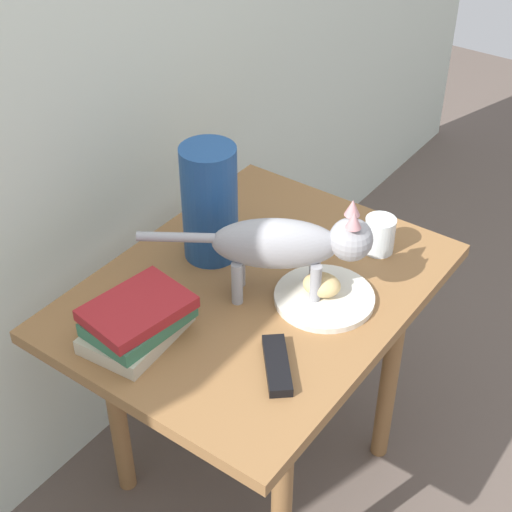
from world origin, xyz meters
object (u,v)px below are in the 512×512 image
(book_stack, at_px, (137,321))
(candle_jar, at_px, (379,237))
(plate, at_px, (324,298))
(cat, at_px, (290,244))
(green_vase, at_px, (210,203))
(tv_remote, at_px, (277,365))
(side_table, at_px, (256,315))
(bread_roll, at_px, (322,285))

(book_stack, bearing_deg, candle_jar, -24.47)
(plate, distance_m, cat, 0.15)
(green_vase, height_order, tv_remote, green_vase)
(side_table, height_order, plate, plate)
(bread_roll, xyz_separation_m, tv_remote, (-0.22, -0.04, -0.03))
(cat, xyz_separation_m, green_vase, (0.02, 0.22, 0.00))
(book_stack, bearing_deg, plate, -37.33)
(plate, relative_size, book_stack, 0.97)
(bread_roll, xyz_separation_m, green_vase, (-0.01, 0.29, 0.10))
(green_vase, bearing_deg, side_table, -103.45)
(side_table, xyz_separation_m, plate, (0.04, -0.15, 0.09))
(bread_roll, distance_m, book_stack, 0.39)
(side_table, height_order, green_vase, green_vase)
(plate, height_order, bread_roll, bread_roll)
(bread_roll, relative_size, cat, 0.19)
(green_vase, bearing_deg, cat, -95.04)
(side_table, relative_size, bread_roll, 10.26)
(book_stack, distance_m, tv_remote, 0.29)
(plate, bearing_deg, candle_jar, -1.43)
(cat, xyz_separation_m, book_stack, (-0.28, 0.17, -0.09))
(cat, distance_m, candle_jar, 0.28)
(bread_roll, relative_size, green_vase, 0.29)
(bread_roll, relative_size, candle_jar, 0.94)
(book_stack, height_order, tv_remote, book_stack)
(green_vase, bearing_deg, bread_roll, -88.49)
(cat, distance_m, tv_remote, 0.25)
(side_table, height_order, candle_jar, candle_jar)
(plate, height_order, tv_remote, tv_remote)
(candle_jar, xyz_separation_m, tv_remote, (-0.45, -0.03, -0.03))
(bread_roll, bearing_deg, green_vase, 91.51)
(plate, xyz_separation_m, book_stack, (-0.31, 0.24, 0.04))
(side_table, bearing_deg, green_vase, 76.55)
(plate, bearing_deg, green_vase, 91.69)
(cat, bearing_deg, green_vase, 84.96)
(bread_roll, relative_size, book_stack, 0.37)
(side_table, bearing_deg, cat, -77.45)
(plate, xyz_separation_m, tv_remote, (-0.22, -0.03, 0.00))
(tv_remote, bearing_deg, side_table, 4.01)
(plate, xyz_separation_m, candle_jar, (0.22, -0.01, 0.03))
(side_table, xyz_separation_m, book_stack, (-0.27, 0.09, 0.13))
(side_table, distance_m, plate, 0.18)
(bread_roll, xyz_separation_m, book_stack, (-0.31, 0.23, 0.00))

